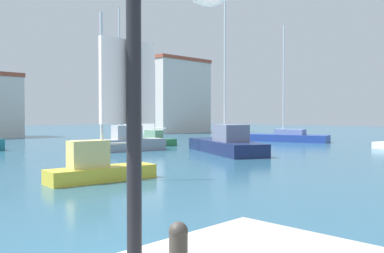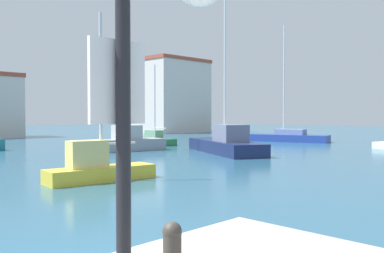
% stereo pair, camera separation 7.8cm
% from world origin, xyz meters
% --- Properties ---
extents(water, '(160.00, 160.00, 0.00)m').
position_xyz_m(water, '(15.00, 20.00, 0.00)').
color(water, '#285670').
rests_on(water, ground).
extents(mooring_bollard, '(0.21, 0.21, 0.53)m').
position_xyz_m(mooring_bollard, '(-0.18, -1.77, 1.21)').
color(mooring_bollard, '#38332D').
rests_on(mooring_bollard, pier_quay).
extents(sailboat_blue_outer_mooring, '(4.50, 8.90, 11.42)m').
position_xyz_m(sailboat_blue_outer_mooring, '(32.50, 17.26, 0.50)').
color(sailboat_blue_outer_mooring, '#233D93').
rests_on(sailboat_blue_outer_mooring, water).
extents(sailboat_navy_far_left, '(6.15, 8.81, 13.85)m').
position_xyz_m(sailboat_navy_far_left, '(18.81, 13.34, 0.68)').
color(sailboat_navy_far_left, '#19234C').
rests_on(sailboat_navy_far_left, water).
extents(sailboat_green_mid_harbor, '(1.77, 4.86, 7.03)m').
position_xyz_m(sailboat_green_mid_harbor, '(20.77, 23.14, 0.50)').
color(sailboat_green_mid_harbor, '#28703D').
rests_on(sailboat_green_mid_harbor, water).
extents(sailboat_yellow_near_pier, '(4.45, 1.76, 6.61)m').
position_xyz_m(sailboat_yellow_near_pier, '(5.85, 9.05, 0.58)').
color(sailboat_yellow_near_pier, gold).
rests_on(sailboat_yellow_near_pier, water).
extents(sailboat_grey_center_channel, '(6.88, 3.33, 10.29)m').
position_xyz_m(sailboat_grey_center_channel, '(14.66, 19.70, 0.66)').
color(sailboat_grey_center_channel, gray).
rests_on(sailboat_grey_center_channel, water).
extents(warehouse_block, '(9.98, 9.07, 11.02)m').
position_xyz_m(warehouse_block, '(39.79, 42.28, 5.52)').
color(warehouse_block, beige).
rests_on(warehouse_block, ground).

